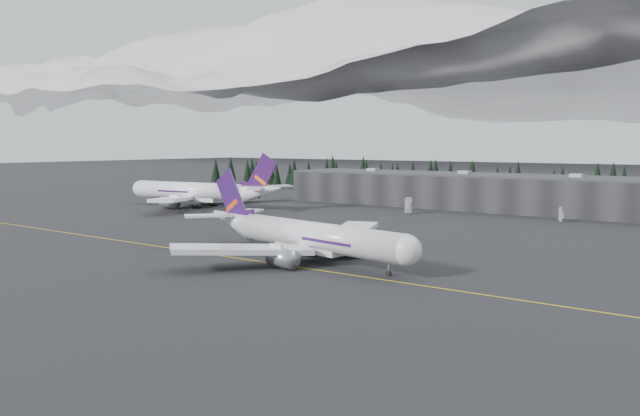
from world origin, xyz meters
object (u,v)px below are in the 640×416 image
Objects in this scene: jet_main at (301,235)px; jet_parked at (202,192)px; gse_vehicle_a at (409,212)px; gse_vehicle_b at (562,220)px; terminal at (490,192)px.

jet_parked is (-95.38, 61.60, 0.71)m from jet_main.
jet_parked reaches higher than gse_vehicle_a.
jet_parked is 126.40m from gse_vehicle_b.
terminal is 34.44× the size of gse_vehicle_b.
terminal is 41.07m from gse_vehicle_b.
terminal reaches higher than gse_vehicle_a.
gse_vehicle_a and gse_vehicle_b have the same top height.
jet_main is 90.15m from gse_vehicle_a.
terminal reaches higher than gse_vehicle_b.
gse_vehicle_b is at bearing -1.30° from gse_vehicle_a.
gse_vehicle_a is (73.52, 25.76, -5.00)m from jet_parked.
jet_parked is 15.00× the size of gse_vehicle_b.
gse_vehicle_b is at bearing -171.86° from jet_parked.
gse_vehicle_a is at bearing -74.15° from gse_vehicle_b.
jet_main is 113.55m from jet_parked.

